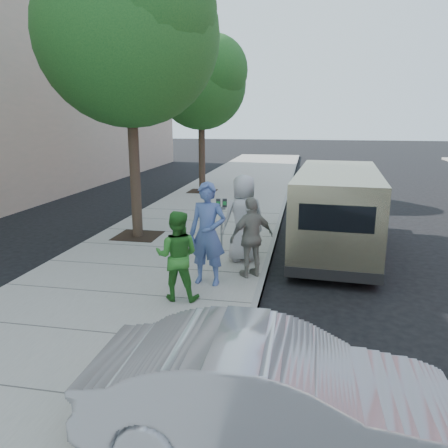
{
  "coord_description": "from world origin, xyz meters",
  "views": [
    {
      "loc": [
        2.25,
        -8.64,
        3.36
      ],
      "look_at": [
        0.52,
        0.4,
        1.1
      ],
      "focal_mm": 35.0,
      "sensor_mm": 36.0,
      "label": 1
    }
  ],
  "objects_px": {
    "parking_meter": "(221,213)",
    "person_striped_polo": "(252,237)",
    "person_officer": "(208,234)",
    "person_gray_shirt": "(244,218)",
    "sedan": "(272,394)",
    "van": "(336,209)",
    "tree_near": "(130,27)",
    "tree_far": "(202,80)",
    "person_green_shirt": "(177,256)"
  },
  "relations": [
    {
      "from": "person_striped_polo",
      "to": "tree_far",
      "type": "bearing_deg",
      "value": -107.55
    },
    {
      "from": "parking_meter",
      "to": "person_officer",
      "type": "xyz_separation_m",
      "value": [
        0.17,
        -2.22,
        0.07
      ]
    },
    {
      "from": "parking_meter",
      "to": "sedan",
      "type": "height_order",
      "value": "parking_meter"
    },
    {
      "from": "parking_meter",
      "to": "van",
      "type": "bearing_deg",
      "value": 7.54
    },
    {
      "from": "sedan",
      "to": "person_striped_polo",
      "type": "bearing_deg",
      "value": 9.31
    },
    {
      "from": "tree_far",
      "to": "tree_near",
      "type": "bearing_deg",
      "value": -90.0
    },
    {
      "from": "tree_far",
      "to": "person_green_shirt",
      "type": "relative_size",
      "value": 3.99
    },
    {
      "from": "person_officer",
      "to": "tree_far",
      "type": "bearing_deg",
      "value": 110.21
    },
    {
      "from": "tree_near",
      "to": "person_striped_polo",
      "type": "distance_m",
      "value": 6.26
    },
    {
      "from": "sedan",
      "to": "person_officer",
      "type": "height_order",
      "value": "person_officer"
    },
    {
      "from": "van",
      "to": "tree_near",
      "type": "bearing_deg",
      "value": -176.13
    },
    {
      "from": "tree_far",
      "to": "person_officer",
      "type": "bearing_deg",
      "value": -76.02
    },
    {
      "from": "parking_meter",
      "to": "person_striped_polo",
      "type": "relative_size",
      "value": 0.78
    },
    {
      "from": "person_green_shirt",
      "to": "person_striped_polo",
      "type": "bearing_deg",
      "value": -133.52
    },
    {
      "from": "parking_meter",
      "to": "person_striped_polo",
      "type": "distance_m",
      "value": 1.93
    },
    {
      "from": "sedan",
      "to": "person_striped_polo",
      "type": "height_order",
      "value": "person_striped_polo"
    },
    {
      "from": "person_officer",
      "to": "person_green_shirt",
      "type": "xyz_separation_m",
      "value": [
        -0.37,
        -0.84,
        -0.2
      ]
    },
    {
      "from": "person_green_shirt",
      "to": "sedan",
      "type": "bearing_deg",
      "value": 117.65
    },
    {
      "from": "tree_far",
      "to": "van",
      "type": "height_order",
      "value": "tree_far"
    },
    {
      "from": "tree_near",
      "to": "person_gray_shirt",
      "type": "xyz_separation_m",
      "value": [
        3.14,
        -1.53,
        -4.41
      ]
    },
    {
      "from": "person_officer",
      "to": "person_gray_shirt",
      "type": "height_order",
      "value": "person_officer"
    },
    {
      "from": "tree_near",
      "to": "parking_meter",
      "type": "xyz_separation_m",
      "value": [
        2.5,
        -0.87,
        -4.46
      ]
    },
    {
      "from": "van",
      "to": "sedan",
      "type": "height_order",
      "value": "van"
    },
    {
      "from": "person_gray_shirt",
      "to": "sedan",
      "type": "bearing_deg",
      "value": 75.33
    },
    {
      "from": "sedan",
      "to": "person_officer",
      "type": "bearing_deg",
      "value": 20.91
    },
    {
      "from": "tree_near",
      "to": "parking_meter",
      "type": "height_order",
      "value": "tree_near"
    },
    {
      "from": "person_gray_shirt",
      "to": "tree_near",
      "type": "bearing_deg",
      "value": -51.95
    },
    {
      "from": "parking_meter",
      "to": "person_green_shirt",
      "type": "xyz_separation_m",
      "value": [
        -0.2,
        -3.06,
        -0.12
      ]
    },
    {
      "from": "tree_near",
      "to": "van",
      "type": "relative_size",
      "value": 1.31
    },
    {
      "from": "tree_near",
      "to": "tree_far",
      "type": "xyz_separation_m",
      "value": [
        -0.0,
        7.6,
        -0.66
      ]
    },
    {
      "from": "van",
      "to": "person_officer",
      "type": "height_order",
      "value": "person_officer"
    },
    {
      "from": "van",
      "to": "sedan",
      "type": "bearing_deg",
      "value": -94.29
    },
    {
      "from": "person_officer",
      "to": "person_striped_polo",
      "type": "relative_size",
      "value": 1.22
    },
    {
      "from": "tree_far",
      "to": "van",
      "type": "distance_m",
      "value": 9.98
    },
    {
      "from": "sedan",
      "to": "tree_near",
      "type": "bearing_deg",
      "value": 30.22
    },
    {
      "from": "van",
      "to": "person_striped_polo",
      "type": "xyz_separation_m",
      "value": [
        -1.81,
        -2.56,
        -0.13
      ]
    },
    {
      "from": "tree_near",
      "to": "person_gray_shirt",
      "type": "height_order",
      "value": "tree_near"
    },
    {
      "from": "person_gray_shirt",
      "to": "person_striped_polo",
      "type": "bearing_deg",
      "value": 81.47
    },
    {
      "from": "tree_far",
      "to": "person_gray_shirt",
      "type": "relative_size",
      "value": 3.28
    },
    {
      "from": "person_green_shirt",
      "to": "person_striped_polo",
      "type": "distance_m",
      "value": 1.81
    },
    {
      "from": "tree_near",
      "to": "person_striped_polo",
      "type": "height_order",
      "value": "tree_near"
    },
    {
      "from": "person_green_shirt",
      "to": "person_gray_shirt",
      "type": "distance_m",
      "value": 2.56
    },
    {
      "from": "person_striped_polo",
      "to": "person_green_shirt",
      "type": "bearing_deg",
      "value": 13.91
    },
    {
      "from": "tree_near",
      "to": "person_green_shirt",
      "type": "distance_m",
      "value": 6.46
    },
    {
      "from": "person_officer",
      "to": "person_gray_shirt",
      "type": "distance_m",
      "value": 1.63
    },
    {
      "from": "parking_meter",
      "to": "person_officer",
      "type": "height_order",
      "value": "person_officer"
    },
    {
      "from": "tree_near",
      "to": "van",
      "type": "height_order",
      "value": "tree_near"
    },
    {
      "from": "parking_meter",
      "to": "person_officer",
      "type": "bearing_deg",
      "value": -95.97
    },
    {
      "from": "tree_near",
      "to": "parking_meter",
      "type": "distance_m",
      "value": 5.19
    },
    {
      "from": "person_gray_shirt",
      "to": "person_officer",
      "type": "bearing_deg",
      "value": 47.15
    }
  ]
}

